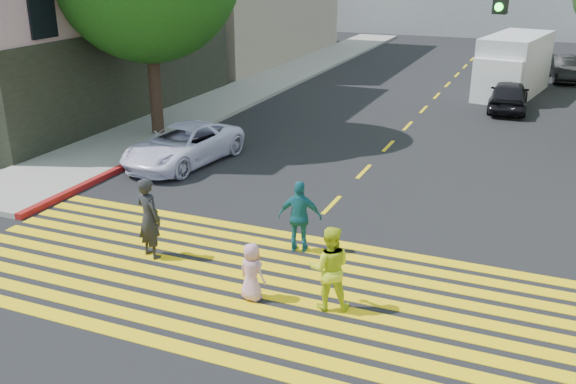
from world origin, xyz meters
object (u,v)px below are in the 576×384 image
Objects in this scene: dark_car_parked at (567,68)px; pedestrian_man at (149,218)px; silver_car at (525,57)px; dark_car_near at (509,95)px; white_van at (512,67)px; pedestrian_extra at (300,217)px; white_sedan at (183,145)px; pedestrian_woman at (329,268)px; pedestrian_child at (252,272)px.

pedestrian_man is at bearing -112.87° from dark_car_parked.
silver_car is at bearing 122.20° from dark_car_parked.
dark_car_parked is at bearing -107.05° from dark_car_near.
pedestrian_extra is at bearing -88.34° from white_van.
white_sedan is 17.30m from white_van.
white_van is at bearing 92.07° from silver_car.
dark_car_parked is at bearing -115.21° from pedestrian_extra.
white_sedan is (-5.73, 4.48, -0.21)m from pedestrian_extra.
pedestrian_woman is 1.00× the size of pedestrian_extra.
pedestrian_man is 3.27m from pedestrian_extra.
pedestrian_extra is 0.27× the size of white_van.
white_sedan is 22.74m from dark_car_parked.
dark_car_near is at bearing -113.89° from pedestrian_extra.
pedestrian_woman is at bearing 89.97° from silver_car.
dark_car_near is at bearing -114.80° from pedestrian_woman.
pedestrian_man is 1.11× the size of pedestrian_extra.
pedestrian_man reaches higher than silver_car.
white_sedan is 1.15× the size of dark_car_near.
pedestrian_man is 0.30× the size of white_van.
silver_car is at bearing -92.09° from dark_car_near.
white_sedan is (-7.14, 6.55, -0.21)m from pedestrian_woman.
pedestrian_woman reaches higher than dark_car_near.
white_van is at bearing -121.23° from dark_car_parked.
pedestrian_child is (-1.46, -0.27, -0.24)m from pedestrian_woman.
white_sedan is at bearing 50.37° from dark_car_near.
white_sedan is at bearing 72.14° from silver_car.
silver_car is at bearing -112.68° from pedestrian_woman.
pedestrian_extra reaches higher than white_sedan.
pedestrian_woman is 1.50m from pedestrian_child.
pedestrian_man is 0.46× the size of dark_car_parked.
silver_car is 1.19× the size of dark_car_parked.
white_van reaches higher than dark_car_parked.
dark_car_parked is (5.28, 26.74, 0.07)m from pedestrian_child.
pedestrian_extra is at bearing -132.02° from pedestrian_man.
pedestrian_woman is at bearing -103.67° from dark_car_parked.
white_sedan reaches higher than pedestrian_child.
white_van reaches higher than pedestrian_extra.
white_sedan is 0.93× the size of silver_car.
pedestrian_man is at bearing -1.33° from pedestrian_child.
pedestrian_man is 4.34m from pedestrian_woman.
white_van reaches higher than silver_car.
white_van reaches higher than pedestrian_woman.
white_van is (-0.13, -7.82, 0.62)m from silver_car.
pedestrian_child is at bearing -9.05° from pedestrian_woman.
silver_car is at bearing -109.36° from pedestrian_extra.
white_sedan is (-2.84, 5.99, -0.30)m from pedestrian_man.
pedestrian_child is at bearing -106.63° from dark_car_parked.
pedestrian_woman is at bearing -166.96° from pedestrian_man.
silver_car is (1.58, 29.37, -0.14)m from pedestrian_woman.
pedestrian_child is at bearing 75.60° from pedestrian_extra.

